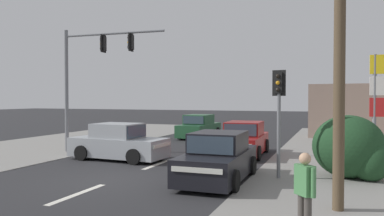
{
  "coord_description": "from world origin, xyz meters",
  "views": [
    {
      "loc": [
        6.57,
        -10.44,
        2.63
      ],
      "look_at": [
        1.1,
        4.0,
        2.24
      ],
      "focal_mm": 35.0,
      "sensor_mm": 36.0,
      "label": 1
    }
  ],
  "objects_px": {
    "sedan_oncoming_mid": "(118,143)",
    "pedestrian_at_kerb": "(305,191)",
    "traffic_signal_mast": "(89,67)",
    "sedan_receding_far": "(244,140)",
    "sedan_kerbside_parked": "(218,159)",
    "pedestal_signal_right_kerb": "(279,105)",
    "sedan_crossing_left": "(199,127)"
  },
  "relations": [
    {
      "from": "sedan_oncoming_mid",
      "to": "pedestrian_at_kerb",
      "type": "bearing_deg",
      "value": -39.51
    },
    {
      "from": "traffic_signal_mast",
      "to": "pedestrian_at_kerb",
      "type": "relative_size",
      "value": 3.68
    },
    {
      "from": "sedan_receding_far",
      "to": "pedestrian_at_kerb",
      "type": "bearing_deg",
      "value": -71.08
    },
    {
      "from": "traffic_signal_mast",
      "to": "sedan_receding_far",
      "type": "xyz_separation_m",
      "value": [
        7.19,
        1.88,
        -3.44
      ]
    },
    {
      "from": "sedan_kerbside_parked",
      "to": "sedan_receding_far",
      "type": "xyz_separation_m",
      "value": [
        -0.43,
        5.6,
        0.0
      ]
    },
    {
      "from": "sedan_kerbside_parked",
      "to": "sedan_oncoming_mid",
      "type": "xyz_separation_m",
      "value": [
        -5.25,
        2.49,
        0.0
      ]
    },
    {
      "from": "pedestal_signal_right_kerb",
      "to": "sedan_crossing_left",
      "type": "bearing_deg",
      "value": 121.14
    },
    {
      "from": "sedan_oncoming_mid",
      "to": "sedan_crossing_left",
      "type": "xyz_separation_m",
      "value": [
        0.25,
        9.67,
        0.0
      ]
    },
    {
      "from": "traffic_signal_mast",
      "to": "pedestal_signal_right_kerb",
      "type": "bearing_deg",
      "value": -16.35
    },
    {
      "from": "pedestal_signal_right_kerb",
      "to": "sedan_kerbside_parked",
      "type": "distance_m",
      "value": 2.64
    },
    {
      "from": "sedan_oncoming_mid",
      "to": "pedestal_signal_right_kerb",
      "type": "bearing_deg",
      "value": -12.3
    },
    {
      "from": "pedestal_signal_right_kerb",
      "to": "sedan_receding_far",
      "type": "height_order",
      "value": "pedestal_signal_right_kerb"
    },
    {
      "from": "pedestal_signal_right_kerb",
      "to": "sedan_crossing_left",
      "type": "distance_m",
      "value": 13.2
    },
    {
      "from": "sedan_oncoming_mid",
      "to": "sedan_crossing_left",
      "type": "relative_size",
      "value": 1.01
    },
    {
      "from": "sedan_crossing_left",
      "to": "sedan_receding_far",
      "type": "bearing_deg",
      "value": -55.15
    },
    {
      "from": "sedan_kerbside_parked",
      "to": "pedestal_signal_right_kerb",
      "type": "bearing_deg",
      "value": 28.49
    },
    {
      "from": "sedan_crossing_left",
      "to": "pedestrian_at_kerb",
      "type": "relative_size",
      "value": 2.63
    },
    {
      "from": "pedestal_signal_right_kerb",
      "to": "sedan_oncoming_mid",
      "type": "distance_m",
      "value": 7.38
    },
    {
      "from": "sedan_receding_far",
      "to": "sedan_crossing_left",
      "type": "distance_m",
      "value": 8.0
    },
    {
      "from": "traffic_signal_mast",
      "to": "sedan_kerbside_parked",
      "type": "height_order",
      "value": "traffic_signal_mast"
    },
    {
      "from": "traffic_signal_mast",
      "to": "sedan_oncoming_mid",
      "type": "height_order",
      "value": "traffic_signal_mast"
    },
    {
      "from": "sedan_receding_far",
      "to": "sedan_oncoming_mid",
      "type": "bearing_deg",
      "value": -147.15
    },
    {
      "from": "sedan_kerbside_parked",
      "to": "traffic_signal_mast",
      "type": "bearing_deg",
      "value": 154.02
    },
    {
      "from": "sedan_kerbside_parked",
      "to": "pedestrian_at_kerb",
      "type": "distance_m",
      "value": 5.2
    },
    {
      "from": "traffic_signal_mast",
      "to": "sedan_crossing_left",
      "type": "distance_m",
      "value": 9.49
    },
    {
      "from": "sedan_kerbside_parked",
      "to": "sedan_oncoming_mid",
      "type": "distance_m",
      "value": 5.81
    },
    {
      "from": "traffic_signal_mast",
      "to": "sedan_kerbside_parked",
      "type": "relative_size",
      "value": 1.41
    },
    {
      "from": "sedan_receding_far",
      "to": "sedan_kerbside_parked",
      "type": "bearing_deg",
      "value": -85.59
    },
    {
      "from": "sedan_oncoming_mid",
      "to": "sedan_receding_far",
      "type": "bearing_deg",
      "value": 32.85
    },
    {
      "from": "pedestal_signal_right_kerb",
      "to": "pedestrian_at_kerb",
      "type": "bearing_deg",
      "value": -77.24
    },
    {
      "from": "sedan_crossing_left",
      "to": "sedan_oncoming_mid",
      "type": "bearing_deg",
      "value": -91.46
    },
    {
      "from": "pedestal_signal_right_kerb",
      "to": "sedan_oncoming_mid",
      "type": "height_order",
      "value": "pedestal_signal_right_kerb"
    }
  ]
}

